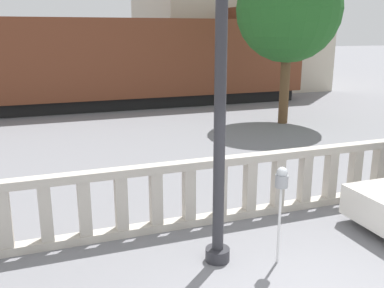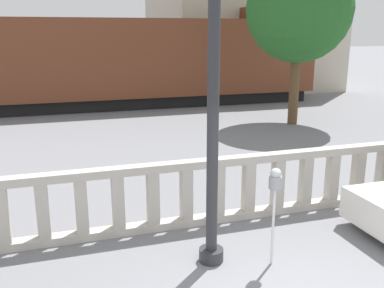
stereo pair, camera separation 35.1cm
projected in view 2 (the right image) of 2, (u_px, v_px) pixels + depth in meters
name	position (u px, v px, depth m)	size (l,w,h in m)	color
balustrade	(218.00, 190.00, 7.82)	(12.15, 0.24, 1.22)	#BCB5A8
lamppost	(214.00, 64.00, 5.83)	(0.37, 0.37, 6.03)	#2D2D33
parking_meter	(275.00, 186.00, 6.19)	(0.19, 0.19, 1.53)	silver
train_far	(118.00, 50.00, 33.70)	(26.14, 2.86, 4.29)	black
tree_left	(299.00, 9.00, 15.25)	(3.82, 3.82, 6.10)	brown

